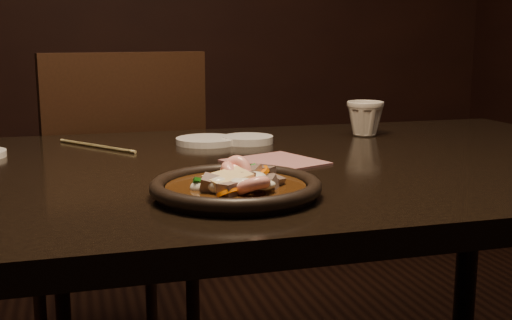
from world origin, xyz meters
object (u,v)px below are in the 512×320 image
object	(u,v)px
chair	(116,208)
tea_cup	(365,117)
table	(258,202)
plate	(236,188)

from	to	relation	value
chair	tea_cup	bearing A→B (deg)	131.85
table	tea_cup	bearing A→B (deg)	36.42
tea_cup	table	bearing A→B (deg)	-143.58
chair	tea_cup	world-z (taller)	chair
chair	tea_cup	distance (m)	0.74
tea_cup	plate	bearing A→B (deg)	-131.74
table	chair	bearing A→B (deg)	109.51
table	chair	xyz separation A→B (m)	(-0.23, 0.64, -0.16)
table	chair	world-z (taller)	chair
plate	tea_cup	distance (m)	0.65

